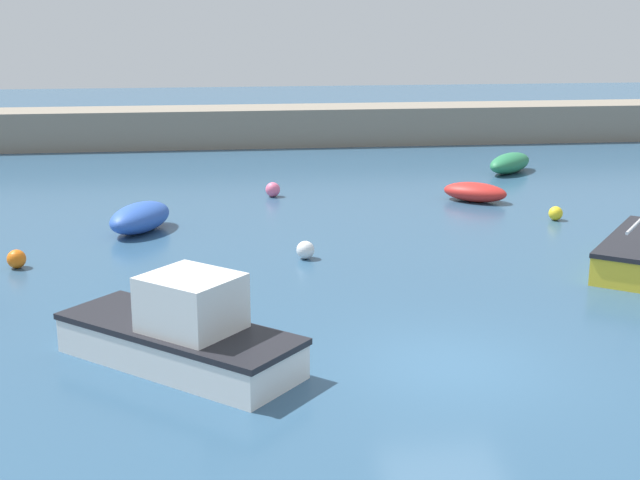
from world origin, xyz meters
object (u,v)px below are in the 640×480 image
cabin_cruiser_white (182,334)px  dinghy_near_pier (475,192)px  mooring_buoy_yellow (556,213)px  mooring_buoy_orange (17,259)px  mooring_buoy_white (305,250)px  rowboat_white_midwater (510,163)px  open_tender_yellow (140,218)px  mooring_buoy_pink (273,190)px

cabin_cruiser_white → dinghy_near_pier: bearing=-84.6°
mooring_buoy_yellow → mooring_buoy_orange: (-16.29, -3.48, 0.02)m
mooring_buoy_orange → mooring_buoy_white: bearing=-0.2°
mooring_buoy_orange → mooring_buoy_white: size_ratio=1.00×
cabin_cruiser_white → mooring_buoy_orange: 8.56m
rowboat_white_midwater → open_tender_yellow: 16.64m
mooring_buoy_orange → mooring_buoy_white: same height
cabin_cruiser_white → open_tender_yellow: cabin_cruiser_white is taller
open_tender_yellow → mooring_buoy_pink: open_tender_yellow is taller
mooring_buoy_yellow → mooring_buoy_white: (-8.55, -3.51, 0.02)m
mooring_buoy_yellow → mooring_buoy_orange: size_ratio=0.91×
mooring_buoy_orange → mooring_buoy_yellow: bearing=12.1°
mooring_buoy_orange → mooring_buoy_white: 7.74m
dinghy_near_pier → rowboat_white_midwater: bearing=-84.9°
cabin_cruiser_white → mooring_buoy_yellow: cabin_cruiser_white is taller
dinghy_near_pier → mooring_buoy_pink: (-7.09, 1.64, -0.07)m
mooring_buoy_yellow → mooring_buoy_pink: size_ratio=0.87×
open_tender_yellow → mooring_buoy_orange: 4.67m
mooring_buoy_white → cabin_cruiser_white: bearing=-113.6°
mooring_buoy_yellow → rowboat_white_midwater: bearing=81.7°
mooring_buoy_white → open_tender_yellow: bearing=142.7°
dinghy_near_pier → mooring_buoy_yellow: 3.57m
cabin_cruiser_white → mooring_buoy_white: cabin_cruiser_white is taller
rowboat_white_midwater → mooring_buoy_yellow: rowboat_white_midwater is taller
open_tender_yellow → mooring_buoy_white: size_ratio=6.00×
dinghy_near_pier → cabin_cruiser_white: cabin_cruiser_white is taller
open_tender_yellow → mooring_buoy_orange: (-2.99, -3.59, -0.19)m
mooring_buoy_yellow → mooring_buoy_white: 9.24m
rowboat_white_midwater → dinghy_near_pier: 5.98m
dinghy_near_pier → open_tender_yellow: bearing=49.7°
cabin_cruiser_white → mooring_buoy_yellow: (11.69, 10.69, -0.43)m
cabin_cruiser_white → mooring_buoy_pink: 15.67m
rowboat_white_midwater → mooring_buoy_yellow: size_ratio=6.19×
cabin_cruiser_white → open_tender_yellow: bearing=-40.4°
rowboat_white_midwater → mooring_buoy_orange: rowboat_white_midwater is taller
rowboat_white_midwater → mooring_buoy_yellow: bearing=-144.4°
cabin_cruiser_white → mooring_buoy_pink: size_ratio=9.48×
open_tender_yellow → mooring_buoy_white: open_tender_yellow is taller
dinghy_near_pier → cabin_cruiser_white: size_ratio=0.51×
dinghy_near_pier → mooring_buoy_orange: 15.91m
rowboat_white_midwater → mooring_buoy_pink: rowboat_white_midwater is taller
open_tender_yellow → mooring_buoy_orange: size_ratio=5.99×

